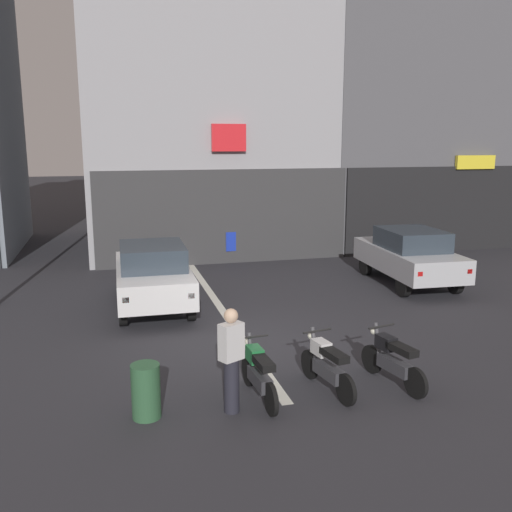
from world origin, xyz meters
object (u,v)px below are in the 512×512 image
motorcycle_green_row_leftmost (259,373)px  trash_bin (146,391)px  car_white_crossing_near (153,273)px  car_blue_down_street (231,228)px  motorcycle_black_row_centre (393,359)px  car_silver_parked_kerbside (409,254)px  person_by_motorcycles (231,360)px  motorcycle_white_row_left_mid (327,365)px

motorcycle_green_row_leftmost → trash_bin: (-1.81, -0.16, -0.03)m
car_white_crossing_near → trash_bin: 5.87m
car_white_crossing_near → car_blue_down_street: size_ratio=0.97×
car_blue_down_street → motorcycle_green_row_leftmost: bearing=-100.3°
car_white_crossing_near → motorcycle_black_row_centre: size_ratio=2.50×
car_white_crossing_near → car_silver_parked_kerbside: 7.46m
car_white_crossing_near → motorcycle_black_row_centre: 6.76m
person_by_motorcycles → car_white_crossing_near: bearing=96.8°
car_white_crossing_near → trash_bin: bearing=-95.7°
motorcycle_white_row_left_mid → person_by_motorcycles: size_ratio=0.99×
car_blue_down_street → person_by_motorcycles: bearing=-102.3°
car_silver_parked_kerbside → car_blue_down_street: same height
motorcycle_green_row_leftmost → motorcycle_black_row_centre: 2.38m
car_blue_down_street → car_silver_parked_kerbside: bearing=-57.9°
car_silver_parked_kerbside → car_blue_down_street: bearing=122.1°
person_by_motorcycles → trash_bin: (-1.30, 0.15, -0.43)m
motorcycle_green_row_leftmost → person_by_motorcycles: 0.72m
person_by_motorcycles → trash_bin: bearing=173.3°
motorcycle_white_row_left_mid → trash_bin: size_ratio=1.95×
car_silver_parked_kerbside → trash_bin: (-8.02, -6.34, -0.46)m
car_blue_down_street → trash_bin: bearing=-107.9°
motorcycle_black_row_centre → person_by_motorcycles: person_by_motorcycles is taller
motorcycle_green_row_leftmost → trash_bin: bearing=-174.8°
motorcycle_white_row_left_mid → car_silver_parked_kerbside: bearing=50.8°
motorcycle_green_row_leftmost → trash_bin: size_ratio=1.97×
motorcycle_black_row_centre → motorcycle_green_row_leftmost: bearing=178.9°
motorcycle_white_row_left_mid → motorcycle_black_row_centre: 1.19m
car_silver_parked_kerbside → motorcycle_green_row_leftmost: size_ratio=2.50×
motorcycle_white_row_left_mid → trash_bin: (-3.00, -0.17, -0.03)m
motorcycle_green_row_leftmost → motorcycle_white_row_left_mid: (1.19, 0.01, 0.00)m
car_white_crossing_near → motorcycle_green_row_leftmost: bearing=-77.8°
car_silver_parked_kerbside → person_by_motorcycles: 9.35m
car_silver_parked_kerbside → car_blue_down_street: (-3.94, 6.29, 0.00)m
car_silver_parked_kerbside → motorcycle_black_row_centre: size_ratio=2.53×
motorcycle_black_row_centre → car_silver_parked_kerbside: bearing=58.3°
motorcycle_white_row_left_mid → person_by_motorcycles: person_by_motorcycles is taller
motorcycle_black_row_centre → trash_bin: (-4.19, -0.12, -0.03)m
car_white_crossing_near → person_by_motorcycles: size_ratio=2.47×
motorcycle_green_row_leftmost → person_by_motorcycles: (-0.52, -0.32, 0.40)m
car_blue_down_street → trash_bin: (-4.09, -12.62, -0.46)m
car_blue_down_street → motorcycle_green_row_leftmost: size_ratio=2.55×
car_blue_down_street → motorcycle_black_row_centre: (0.10, -12.51, -0.43)m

